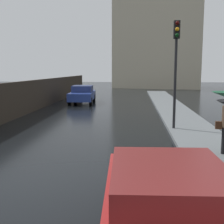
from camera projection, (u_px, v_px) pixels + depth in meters
ground at (29, 186)px, 6.90m from camera, size 120.00×120.00×0.00m
car_red_near_kerb at (168, 209)px, 4.15m from camera, size 2.00×3.89×1.43m
car_blue_mid_road at (82, 94)px, 24.04m from camera, size 2.09×4.68×1.45m
traffic_light at (176, 55)px, 12.57m from camera, size 0.26×0.39×4.69m
distant_tower at (160, 7)px, 44.22m from camera, size 14.17×11.32×24.50m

